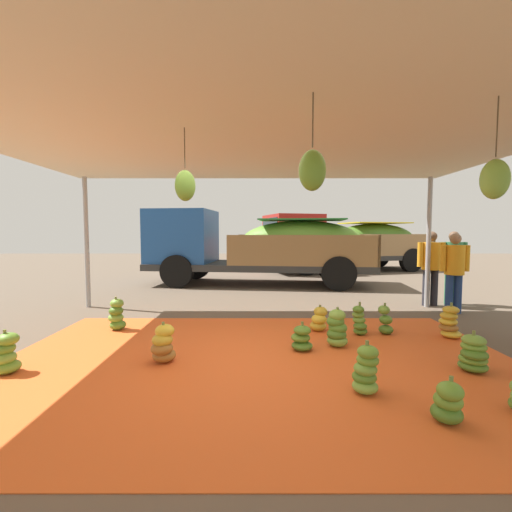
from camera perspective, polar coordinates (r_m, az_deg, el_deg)
The scene contains 20 objects.
ground_plane at distance 7.52m, azimuth 0.03°, elevation -8.92°, with size 40.00×40.00×0.00m, color brown.
tarp_orange at distance 4.64m, azimuth 0.21°, elevation -17.12°, with size 6.72×4.49×0.01m, color #E05B23.
tent_canopy at distance 4.39m, azimuth 0.37°, elevation 19.55°, with size 8.00×7.00×2.95m.
banana_bunch_0 at distance 4.69m, azimuth -15.35°, elevation -14.02°, with size 0.36×0.37×0.52m.
banana_bunch_1 at distance 6.34m, azimuth 29.18°, elevation -9.61°, with size 0.43×0.44×0.56m.
banana_bunch_2 at distance 3.93m, azimuth 17.52°, elevation -17.59°, with size 0.36×0.37×0.55m.
banana_bunch_3 at distance 6.00m, azimuth 10.18°, elevation -10.34°, with size 0.35×0.34×0.44m.
banana_bunch_4 at distance 6.42m, azimuth -22.31°, elevation -9.11°, with size 0.38×0.38×0.57m.
banana_bunch_5 at distance 5.16m, azimuth -36.36°, elevation -13.06°, with size 0.39×0.39×0.52m.
banana_bunch_7 at distance 5.01m, azimuth 32.13°, elevation -13.60°, with size 0.43×0.44×0.50m.
banana_bunch_9 at distance 6.11m, azimuth 20.41°, elevation -10.03°, with size 0.31×0.31×0.51m.
banana_bunch_10 at distance 3.66m, azimuth 29.00°, elevation -20.48°, with size 0.34×0.37×0.42m.
banana_bunch_11 at distance 5.26m, azimuth 13.03°, elevation -11.69°, with size 0.41×0.41×0.58m.
banana_bunch_12 at distance 5.91m, azimuth 16.52°, elevation -10.30°, with size 0.31×0.32×0.54m.
banana_bunch_13 at distance 5.04m, azimuth 7.35°, elevation -13.43°, with size 0.40×0.40×0.41m.
cargo_truck_main at distance 11.09m, azimuth -0.37°, elevation 1.85°, with size 7.26×3.01×2.40m.
cargo_truck_far at distance 15.48m, azimuth 14.21°, elevation 2.35°, with size 7.46×4.20×2.40m.
worker_0 at distance 9.19m, azimuth 29.63°, elevation -0.84°, with size 0.62×0.38×1.70m.
worker_1 at distance 8.18m, azimuth 29.80°, elevation -1.56°, with size 0.61×0.37×1.65m.
worker_2 at distance 8.76m, azimuth 26.78°, elevation -0.97°, with size 0.62×0.38×1.70m.
Camera 1 is at (-0.03, -4.33, 1.67)m, focal length 24.13 mm.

